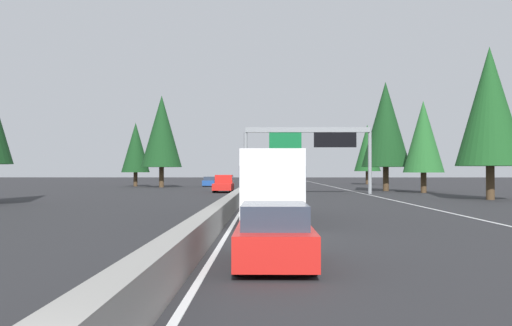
% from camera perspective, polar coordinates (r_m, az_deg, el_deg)
% --- Properties ---
extents(ground_plane, '(320.00, 320.00, 0.00)m').
position_cam_1_polar(ground_plane, '(63.03, -0.60, -2.86)').
color(ground_plane, '#262628').
extents(median_barrier, '(180.00, 0.56, 0.90)m').
position_cam_1_polar(median_barrier, '(83.01, -0.46, -2.07)').
color(median_barrier, gray).
rests_on(median_barrier, ground).
extents(shoulder_stripe_right, '(160.00, 0.16, 0.01)m').
position_cam_1_polar(shoulder_stripe_right, '(73.68, 8.60, -2.56)').
color(shoulder_stripe_right, silver).
rests_on(shoulder_stripe_right, ground).
extents(shoulder_stripe_median, '(160.00, 0.16, 0.01)m').
position_cam_1_polar(shoulder_stripe_median, '(73.02, -0.21, -2.58)').
color(shoulder_stripe_median, silver).
rests_on(shoulder_stripe_median, ground).
extents(sign_gantry_overhead, '(0.50, 12.68, 6.62)m').
position_cam_1_polar(sign_gantry_overhead, '(58.03, 5.24, 2.17)').
color(sign_gantry_overhead, gray).
rests_on(sign_gantry_overhead, ground).
extents(sedan_far_right, '(4.40, 1.80, 1.47)m').
position_cam_1_polar(sedan_far_right, '(13.96, 1.80, -7.17)').
color(sedan_far_right, red).
rests_on(sedan_far_right, ground).
extents(bus_mid_center, '(11.50, 2.55, 3.10)m').
position_cam_1_polar(bus_mid_center, '(27.69, 1.47, -1.89)').
color(bus_mid_center, white).
rests_on(bus_mid_center, ground).
extents(pickup_near_center, '(5.60, 2.00, 1.86)m').
position_cam_1_polar(pickup_near_center, '(78.55, 1.07, -1.80)').
color(pickup_near_center, white).
rests_on(pickup_near_center, ground).
extents(box_truck_near_right, '(8.50, 2.40, 2.95)m').
position_cam_1_polar(box_truck_near_right, '(115.86, 2.76, -1.15)').
color(box_truck_near_right, white).
rests_on(box_truck_near_right, ground).
extents(sedan_far_left, '(4.40, 1.80, 1.47)m').
position_cam_1_polar(sedan_far_left, '(75.92, 3.82, -2.00)').
color(sedan_far_left, silver).
rests_on(sedan_far_left, ground).
extents(sedan_far_center, '(4.40, 1.80, 1.47)m').
position_cam_1_polar(sedan_far_center, '(131.89, 2.47, -1.51)').
color(sedan_far_center, red).
rests_on(sedan_far_center, ground).
extents(minivan_mid_right, '(5.00, 1.95, 1.69)m').
position_cam_1_polar(minivan_mid_right, '(67.15, 0.99, -1.93)').
color(minivan_mid_right, '#AD931E').
rests_on(minivan_mid_right, ground).
extents(oncoming_near, '(4.40, 1.80, 1.47)m').
position_cam_1_polar(oncoming_near, '(87.61, -4.57, -1.85)').
color(oncoming_near, '#1E4793').
rests_on(oncoming_near, ground).
extents(oncoming_far, '(5.60, 2.00, 1.86)m').
position_cam_1_polar(oncoming_far, '(63.02, -3.18, -2.03)').
color(oncoming_far, red).
rests_on(oncoming_far, ground).
extents(conifer_right_near, '(5.34, 5.34, 12.13)m').
position_cam_1_polar(conifer_right_near, '(49.77, 21.89, 5.16)').
color(conifer_right_near, '#4C3823').
rests_on(conifer_right_near, ground).
extents(conifer_right_mid, '(4.25, 4.25, 9.67)m').
position_cam_1_polar(conifer_right_mid, '(63.59, 16.05, 2.48)').
color(conifer_right_mid, '#4C3823').
rests_on(conifer_right_mid, ground).
extents(conifer_right_far, '(5.53, 5.53, 12.57)m').
position_cam_1_polar(conifer_right_far, '(68.64, 12.56, 3.70)').
color(conifer_right_far, '#4C3823').
rests_on(conifer_right_far, ground).
extents(conifer_right_distant, '(4.59, 4.59, 10.43)m').
position_cam_1_polar(conifer_right_distant, '(103.61, 10.83, 1.45)').
color(conifer_right_distant, '#4C3823').
rests_on(conifer_right_distant, ground).
extents(conifer_left_mid, '(5.73, 5.73, 13.02)m').
position_cam_1_polar(conifer_left_mid, '(83.53, -9.22, 3.07)').
color(conifer_left_mid, '#4C3823').
rests_on(conifer_left_mid, ground).
extents(conifer_left_far, '(4.22, 4.22, 9.60)m').
position_cam_1_polar(conifer_left_far, '(89.39, -11.69, 1.49)').
color(conifer_left_far, '#4C3823').
rests_on(conifer_left_far, ground).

